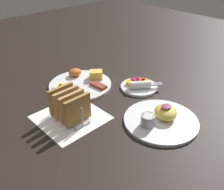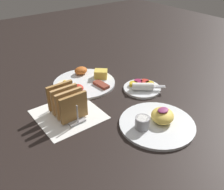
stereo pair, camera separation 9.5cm
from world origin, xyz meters
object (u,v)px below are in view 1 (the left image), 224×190
Objects in this scene: plate_condiments at (139,86)px; toast_rack at (70,105)px; plate_foreground at (161,118)px; plate_breakfast at (81,83)px.

toast_rack is (-0.33, 0.03, 0.04)m from plate_condiments.
toast_rack is (-0.21, 0.23, 0.04)m from plate_foreground.
plate_breakfast is 1.81× the size of toast_rack.
toast_rack reaches higher than plate_condiments.
plate_condiments is 0.62× the size of plate_foreground.
plate_breakfast is at bearing 130.76° from plate_condiments.
toast_rack is at bearing -136.41° from plate_breakfast.
toast_rack is at bearing 174.91° from plate_condiments.
plate_breakfast is 0.25m from plate_condiments.
plate_breakfast is 1.04× the size of plate_foreground.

